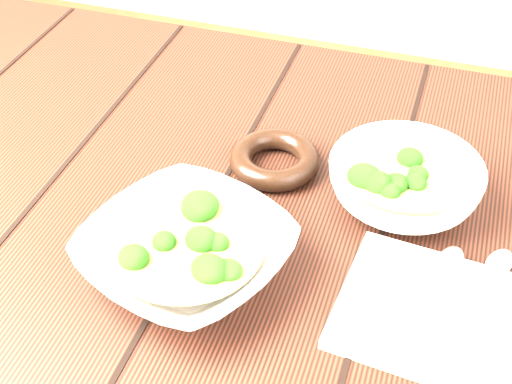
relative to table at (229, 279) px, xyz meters
The scene contains 7 objects.
table is the anchor object (origin of this frame).
soup_bowl_front 0.18m from the table, 93.94° to the right, with size 0.27×0.27×0.06m.
soup_bowl_back 0.25m from the table, 21.48° to the left, with size 0.18×0.18×0.06m.
trivet 0.16m from the table, 70.98° to the left, with size 0.11×0.11×0.03m, color black.
napkin 0.30m from the table, 18.75° to the right, with size 0.20×0.16×0.01m, color beige.
spoon_left 0.29m from the table, 11.01° to the right, with size 0.05×0.16×0.01m.
spoon_right 0.33m from the table, ahead, with size 0.07×0.16×0.01m.
Camera 1 is at (0.22, -0.57, 1.31)m, focal length 50.00 mm.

